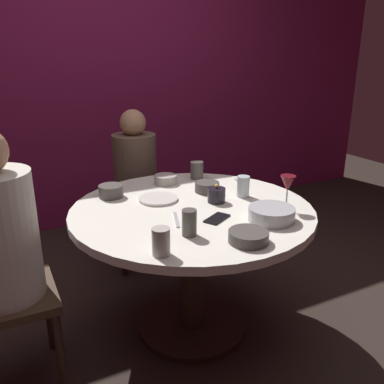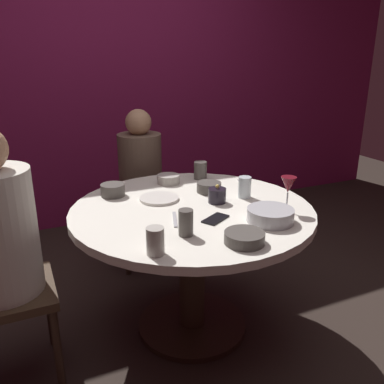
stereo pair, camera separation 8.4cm
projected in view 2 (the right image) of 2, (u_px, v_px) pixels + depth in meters
The scene contains 19 objects.
ground_plane at pixel (192, 326), 2.29m from camera, with size 8.00×8.00×0.00m, color #2D231E.
back_wall at pixel (105, 73), 3.41m from camera, with size 6.00×0.10×2.60m, color maroon.
dining_table at pixel (192, 236), 2.11m from camera, with size 1.23×1.23×0.72m.
seated_diner_back at pixel (140, 170), 2.82m from camera, with size 0.40×0.40×1.11m.
candle_holder at pixel (217, 195), 2.11m from camera, with size 0.09×0.09×0.10m.
wine_glass at pixel (288, 186), 1.96m from camera, with size 0.08×0.08×0.18m.
dinner_plate at pixel (159, 198), 2.16m from camera, with size 0.21×0.21×0.01m, color silver.
cell_phone at pixel (215, 219), 1.90m from camera, with size 0.07×0.14×0.01m, color black.
bowl_serving_large at pixel (270, 215), 1.86m from camera, with size 0.22×0.22×0.06m, color #B7B7BC.
bowl_salad_center at pixel (244, 238), 1.66m from camera, with size 0.17×0.17×0.05m, color #4C4742.
bowl_small_white at pixel (209, 187), 2.27m from camera, with size 0.14×0.14×0.06m, color #4C4742.
bowl_sauce_side at pixel (113, 190), 2.21m from camera, with size 0.13×0.13×0.07m, color #4C4742.
bowl_rice_portion at pixel (168, 179), 2.42m from camera, with size 0.13×0.13×0.05m, color #B2ADA3.
cup_near_candle at pixel (200, 170), 2.50m from camera, with size 0.08×0.08×0.11m, color #4C4742.
cup_by_left_diner at pixel (186, 223), 1.72m from camera, with size 0.06×0.06×0.12m, color #4C4742.
cup_by_right_diner at pixel (245, 187), 2.18m from camera, with size 0.07×0.07×0.11m, color silver.
cup_center_front at pixel (155, 241), 1.55m from camera, with size 0.07×0.07×0.11m, color #B2ADA3.
fork_near_plate at pixel (242, 184), 2.41m from camera, with size 0.02×0.18×0.01m, color #B7B7BC.
knife_near_plate at pixel (175, 219), 1.89m from camera, with size 0.02×0.18×0.01m, color #B7B7BC.
Camera 2 is at (-0.79, -1.75, 1.46)m, focal length 37.88 mm.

